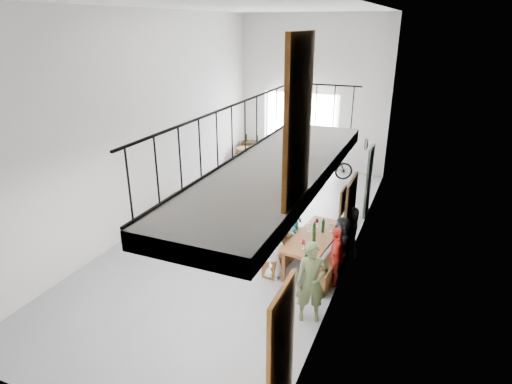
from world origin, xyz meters
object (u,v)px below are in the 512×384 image
at_px(side_bench, 168,208).
at_px(bicycle_near, 302,161).
at_px(bench_inner, 287,252).
at_px(serving_counter, 263,154).
at_px(oak_barrel, 244,158).
at_px(host_standing, 311,282).
at_px(tasting_table, 315,239).

xyz_separation_m(side_bench, bicycle_near, (2.38, 5.19, 0.19)).
bearing_deg(bench_inner, serving_counter, 122.35).
xyz_separation_m(oak_barrel, host_standing, (4.77, -7.62, 0.38)).
distance_m(side_bench, host_standing, 5.81).
height_order(oak_barrel, bicycle_near, oak_barrel).
distance_m(side_bench, bicycle_near, 5.71).
bearing_deg(tasting_table, serving_counter, 126.54).
relative_size(host_standing, bicycle_near, 1.02).
bearing_deg(bicycle_near, bench_inner, -158.30).
bearing_deg(bench_inner, host_standing, -53.23).
distance_m(bench_inner, side_bench, 4.06).
relative_size(side_bench, serving_counter, 0.92).
relative_size(tasting_table, host_standing, 1.32).
relative_size(oak_barrel, host_standing, 0.52).
height_order(side_bench, host_standing, host_standing).
xyz_separation_m(tasting_table, bench_inner, (-0.67, 0.06, -0.49)).
distance_m(tasting_table, host_standing, 1.84).
height_order(oak_barrel, host_standing, host_standing).
xyz_separation_m(oak_barrel, serving_counter, (0.51, 0.74, 0.03)).
bearing_deg(side_bench, host_standing, -30.02).
bearing_deg(bicycle_near, oak_barrel, 110.08).
bearing_deg(side_bench, oak_barrel, 87.06).
relative_size(bench_inner, bicycle_near, 1.21).
xyz_separation_m(side_bench, host_standing, (5.01, -2.89, 0.57)).
relative_size(tasting_table, oak_barrel, 2.54).
bearing_deg(serving_counter, bicycle_near, -18.14).
xyz_separation_m(side_bench, serving_counter, (0.75, 5.46, 0.22)).
height_order(bench_inner, host_standing, host_standing).
bearing_deg(serving_counter, oak_barrel, -132.75).
relative_size(bench_inner, host_standing, 1.19).
bearing_deg(bicycle_near, tasting_table, -152.85).
bearing_deg(tasting_table, bicycle_near, 115.58).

